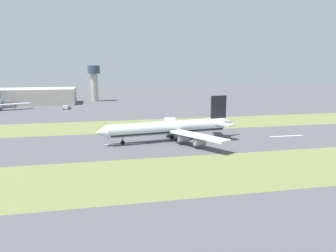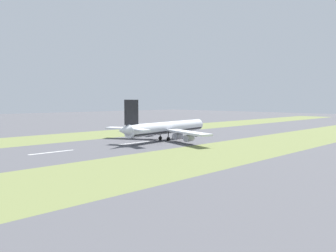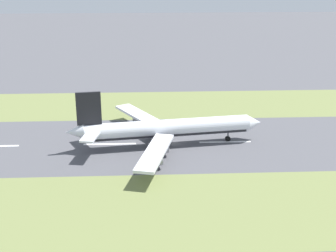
# 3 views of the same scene
# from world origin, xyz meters

# --- Properties ---
(ground_plane) EXTENTS (800.00, 800.00, 0.00)m
(ground_plane) POSITION_xyz_m (0.00, 0.00, 0.00)
(ground_plane) COLOR #4C4C51
(grass_median_west) EXTENTS (40.00, 600.00, 0.01)m
(grass_median_west) POSITION_xyz_m (-45.00, 0.00, 0.00)
(grass_median_west) COLOR olive
(grass_median_west) RESTS_ON ground
(grass_median_east) EXTENTS (40.00, 600.00, 0.01)m
(grass_median_east) POSITION_xyz_m (45.00, 0.00, 0.00)
(grass_median_east) COLOR olive
(grass_median_east) RESTS_ON ground
(centreline_dash_near) EXTENTS (1.20, 18.00, 0.01)m
(centreline_dash_near) POSITION_xyz_m (0.00, -62.53, 0.01)
(centreline_dash_near) COLOR silver
(centreline_dash_near) RESTS_ON ground
(centreline_dash_mid) EXTENTS (1.20, 18.00, 0.01)m
(centreline_dash_mid) POSITION_xyz_m (0.00, -22.53, 0.01)
(centreline_dash_mid) COLOR silver
(centreline_dash_mid) RESTS_ON ground
(centreline_dash_far) EXTENTS (1.20, 18.00, 0.01)m
(centreline_dash_far) POSITION_xyz_m (0.00, 17.47, 0.01)
(centreline_dash_far) COLOR silver
(centreline_dash_far) RESTS_ON ground
(airplane_main_jet) EXTENTS (63.55, 67.13, 20.20)m
(airplane_main_jet) POSITION_xyz_m (2.33, -4.42, 6.02)
(airplane_main_jet) COLOR silver
(airplane_main_jet) RESTS_ON ground
(terminal_building) EXTENTS (36.00, 111.41, 14.13)m
(terminal_building) POSITION_xyz_m (175.28, 103.85, 7.07)
(terminal_building) COLOR #B2AD9E
(terminal_building) RESTS_ON ground
(control_tower) EXTENTS (12.00, 12.00, 34.79)m
(control_tower) POSITION_xyz_m (188.70, 30.56, 21.45)
(control_tower) COLOR #B2AD9E
(control_tower) RESTS_ON ground
(service_truck) EXTENTS (3.10, 6.20, 3.10)m
(service_truck) POSITION_xyz_m (128.87, 52.65, 1.67)
(service_truck) COLOR #4C4C51
(service_truck) RESTS_ON ground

